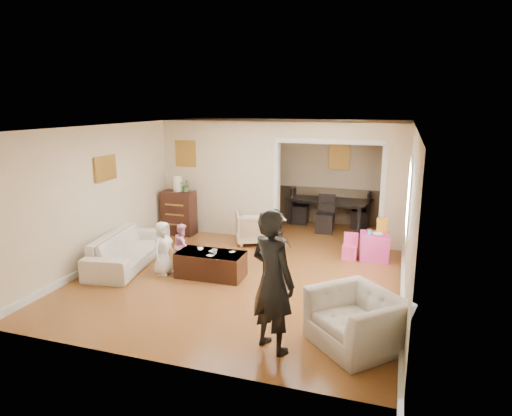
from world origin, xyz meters
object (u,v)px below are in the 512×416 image
(cyan_cup, at_px, (369,232))
(adult_person, at_px, (273,281))
(armchair_front, at_px, (356,320))
(coffee_cup, at_px, (215,252))
(dresser, at_px, (179,213))
(play_table, at_px, (374,247))
(child_toddler, at_px, (280,249))
(child_kneel_b, at_px, (183,245))
(table_lamp, at_px, (178,183))
(coffee_table, at_px, (211,264))
(dining_table, at_px, (329,212))
(child_kneel_a, at_px, (163,248))
(sofa, at_px, (127,249))
(armchair_back, at_px, (253,227))

(cyan_cup, distance_m, adult_person, 3.84)
(armchair_front, relative_size, coffee_cup, 11.45)
(dresser, relative_size, adult_person, 0.57)
(dresser, height_order, play_table, dresser)
(cyan_cup, xyz_separation_m, child_toddler, (-1.52, -1.00, -0.17))
(child_kneel_b, bearing_deg, table_lamp, 8.01)
(table_lamp, xyz_separation_m, play_table, (4.44, -0.41, -0.94))
(coffee_cup, bearing_deg, coffee_table, 153.43)
(armchair_front, bearing_deg, adult_person, -113.80)
(table_lamp, xyz_separation_m, child_toddler, (2.82, -1.46, -0.82))
(dining_table, distance_m, child_toddler, 3.31)
(coffee_cup, height_order, cyan_cup, cyan_cup)
(dining_table, xyz_separation_m, adult_person, (0.24, -6.00, 0.55))
(armchair_front, xyz_separation_m, coffee_table, (-2.66, 1.58, -0.12))
(cyan_cup, bearing_deg, armchair_front, -88.38)
(child_toddler, bearing_deg, dining_table, -138.03)
(coffee_cup, bearing_deg, dining_table, 71.77)
(dining_table, relative_size, child_kneel_b, 2.38)
(play_table, xyz_separation_m, child_kneel_a, (-3.52, -1.95, 0.22))
(coffee_table, bearing_deg, dining_table, 70.30)
(child_kneel_b, bearing_deg, coffee_table, -134.37)
(sofa, bearing_deg, cyan_cup, -77.84)
(sofa, xyz_separation_m, child_toddler, (2.78, 0.70, 0.08))
(armchair_front, xyz_separation_m, child_kneel_b, (-3.36, 1.88, 0.07))
(cyan_cup, height_order, child_toddler, child_toddler)
(table_lamp, bearing_deg, coffee_table, -51.37)
(play_table, height_order, child_kneel_b, child_kneel_b)
(adult_person, bearing_deg, coffee_cup, -20.94)
(armchair_front, distance_m, child_kneel_a, 3.79)
(coffee_cup, distance_m, play_table, 3.18)
(armchair_back, distance_m, dresser, 1.86)
(child_kneel_b, bearing_deg, armchair_back, -44.50)
(coffee_cup, bearing_deg, table_lamp, 129.55)
(sofa, xyz_separation_m, table_lamp, (-0.04, 2.16, 0.89))
(child_toddler, bearing_deg, coffee_table, -5.63)
(coffee_cup, height_order, child_kneel_b, child_kneel_b)
(table_lamp, distance_m, coffee_table, 2.99)
(coffee_table, relative_size, child_toddler, 1.53)
(coffee_table, bearing_deg, play_table, 34.04)
(sofa, height_order, dining_table, dining_table)
(dresser, bearing_deg, sofa, -89.05)
(table_lamp, xyz_separation_m, dining_table, (3.21, 1.82, -0.86))
(sofa, bearing_deg, coffee_table, -101.20)
(cyan_cup, bearing_deg, armchair_back, 171.84)
(adult_person, height_order, child_toddler, adult_person)
(armchair_front, height_order, child_kneel_b, child_kneel_b)
(child_toddler, bearing_deg, sofa, -27.12)
(dresser, xyz_separation_m, adult_person, (3.45, -4.17, 0.39))
(sofa, xyz_separation_m, coffee_table, (1.73, -0.05, -0.09))
(armchair_back, distance_m, coffee_cup, 2.17)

